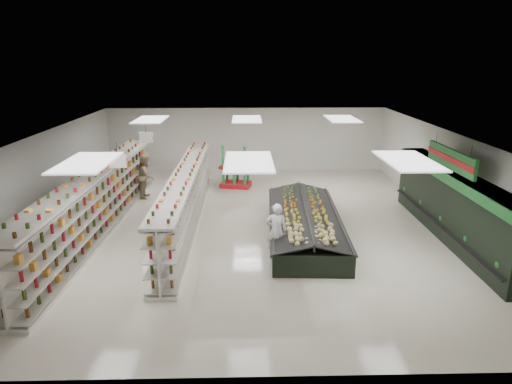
{
  "coord_description": "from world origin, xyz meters",
  "views": [
    {
      "loc": [
        -0.1,
        -15.08,
        5.67
      ],
      "look_at": [
        0.28,
        0.06,
        1.16
      ],
      "focal_mm": 32.0,
      "sensor_mm": 36.0,
      "label": 1
    }
  ],
  "objects_px": {
    "produce_island": "(304,221)",
    "shopper_main": "(276,231)",
    "gondola_left": "(97,205)",
    "soda_endcap": "(236,169)",
    "gondola_center": "(187,200)",
    "shopper_background": "(146,176)"
  },
  "relations": [
    {
      "from": "soda_endcap",
      "to": "shopper_main",
      "type": "relative_size",
      "value": 1.04
    },
    {
      "from": "produce_island",
      "to": "gondola_center",
      "type": "bearing_deg",
      "value": 164.42
    },
    {
      "from": "produce_island",
      "to": "shopper_background",
      "type": "distance_m",
      "value": 7.46
    },
    {
      "from": "gondola_left",
      "to": "soda_endcap",
      "type": "height_order",
      "value": "gondola_left"
    },
    {
      "from": "produce_island",
      "to": "shopper_background",
      "type": "relative_size",
      "value": 3.56
    },
    {
      "from": "gondola_center",
      "to": "shopper_main",
      "type": "distance_m",
      "value": 4.21
    },
    {
      "from": "gondola_left",
      "to": "soda_endcap",
      "type": "distance_m",
      "value": 7.07
    },
    {
      "from": "soda_endcap",
      "to": "shopper_main",
      "type": "xyz_separation_m",
      "value": [
        1.31,
        -7.69,
        -0.01
      ]
    },
    {
      "from": "gondola_center",
      "to": "shopper_background",
      "type": "distance_m",
      "value": 3.8
    },
    {
      "from": "shopper_main",
      "to": "shopper_background",
      "type": "height_order",
      "value": "shopper_background"
    },
    {
      "from": "gondola_center",
      "to": "soda_endcap",
      "type": "distance_m",
      "value": 4.95
    },
    {
      "from": "gondola_left",
      "to": "produce_island",
      "type": "distance_m",
      "value": 6.9
    },
    {
      "from": "gondola_left",
      "to": "produce_island",
      "type": "relative_size",
      "value": 1.83
    },
    {
      "from": "soda_endcap",
      "to": "shopper_main",
      "type": "distance_m",
      "value": 7.8
    },
    {
      "from": "produce_island",
      "to": "shopper_main",
      "type": "distance_m",
      "value": 2.21
    },
    {
      "from": "shopper_main",
      "to": "shopper_background",
      "type": "distance_m",
      "value": 7.97
    },
    {
      "from": "gondola_left",
      "to": "soda_endcap",
      "type": "xyz_separation_m",
      "value": [
        4.5,
        5.45,
        -0.1
      ]
    },
    {
      "from": "gondola_left",
      "to": "soda_endcap",
      "type": "relative_size",
      "value": 6.8
    },
    {
      "from": "gondola_left",
      "to": "gondola_center",
      "type": "bearing_deg",
      "value": 16.56
    },
    {
      "from": "shopper_background",
      "to": "gondola_center",
      "type": "bearing_deg",
      "value": -145.97
    },
    {
      "from": "gondola_left",
      "to": "gondola_center",
      "type": "height_order",
      "value": "gondola_left"
    },
    {
      "from": "gondola_left",
      "to": "shopper_main",
      "type": "xyz_separation_m",
      "value": [
        5.8,
        -2.23,
        -0.1
      ]
    }
  ]
}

